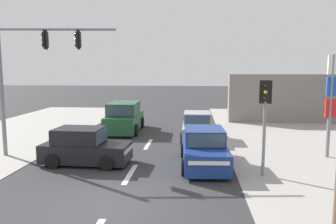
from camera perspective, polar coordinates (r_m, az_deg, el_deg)
ground_plane at (r=10.01m, az=-10.00°, el=-15.92°), size 140.00×140.00×0.00m
lane_dash_mid at (r=12.75m, az=-6.59°, el=-10.65°), size 0.20×2.40×0.01m
lane_dash_far at (r=17.50m, az=-3.44°, el=-5.61°), size 0.20×2.40×0.01m
traffic_signal_mast at (r=16.02m, az=-23.05°, el=7.55°), size 5.27×0.64×6.00m
pedestal_signal_right_kerb at (r=12.39m, az=16.53°, el=0.02°), size 0.44×0.31×3.56m
shopfront_wall_far at (r=26.43m, az=23.54°, el=2.15°), size 12.00×1.00×3.60m
hatchback_receding_far at (r=14.21m, az=-14.35°, el=-6.01°), size 3.70×1.90×1.53m
hatchback_crossing_left at (r=18.58m, az=5.09°, el=-2.66°), size 1.79×3.64×1.53m
suv_oncoming_mid at (r=20.98m, az=-7.60°, el=-1.03°), size 2.13×4.57×1.90m
sedan_kerbside_parked at (r=13.62m, az=6.31°, el=-6.40°), size 2.04×4.31×1.56m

